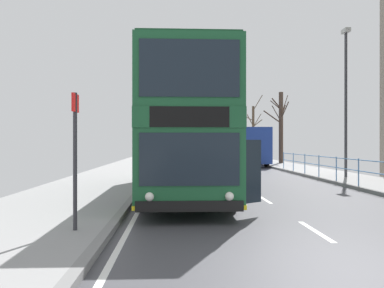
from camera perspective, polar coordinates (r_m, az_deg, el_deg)
name	(u,v)px	position (r m, az deg, el deg)	size (l,w,h in m)	color
ground	(330,269)	(6.33, 19.18, -16.54)	(15.80, 140.00, 0.20)	#424247
double_decker_bus_main	(184,130)	(14.14, -1.22, 2.03)	(3.28, 10.80, 4.45)	#19512D
background_bus_far_lane	(243,145)	(34.63, 7.36, -0.19)	(2.74, 10.54, 3.06)	navy
pedestrian_railing_far_kerb	(359,167)	(17.38, 22.77, -3.10)	(0.05, 22.08, 1.10)	#598CC6
bus_stop_sign_near	(75,146)	(8.16, -16.41, -0.23)	(0.08, 0.44, 2.71)	#2D2D33
street_lamp_far_side	(346,91)	(21.83, 21.19, 7.11)	(0.28, 0.60, 7.54)	#38383D
bare_tree_far_00	(281,126)	(35.45, 12.60, 2.55)	(2.54, 2.05, 6.17)	#423328
bare_tree_far_01	(253,130)	(45.86, 8.76, 1.93)	(3.20, 1.32, 7.18)	#4C3D2D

